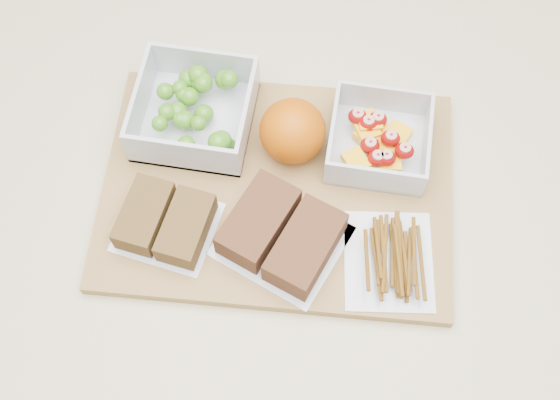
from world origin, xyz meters
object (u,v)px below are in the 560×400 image
(grape_container, at_px, (196,109))
(orange, at_px, (292,131))
(pretzel_bag, at_px, (390,257))
(cutting_board, at_px, (277,190))
(fruit_container, at_px, (378,141))
(sandwich_bag_left, at_px, (165,222))
(sandwich_bag_center, at_px, (282,235))

(grape_container, height_order, orange, orange)
(orange, distance_m, pretzel_bag, 0.19)
(cutting_board, distance_m, grape_container, 0.14)
(pretzel_bag, bearing_deg, fruit_container, 101.36)
(fruit_container, relative_size, pretzel_bag, 0.88)
(cutting_board, bearing_deg, sandwich_bag_left, -152.02)
(sandwich_bag_left, bearing_deg, sandwich_bag_center, 1.86)
(orange, bearing_deg, pretzel_bag, -44.52)
(fruit_container, bearing_deg, grape_container, 178.64)
(grape_container, distance_m, sandwich_bag_left, 0.15)
(cutting_board, height_order, grape_container, grape_container)
(sandwich_bag_center, bearing_deg, orange, 93.34)
(orange, height_order, sandwich_bag_left, orange)
(grape_container, bearing_deg, fruit_container, -1.36)
(sandwich_bag_left, xyz_separation_m, sandwich_bag_center, (0.14, 0.00, 0.00))
(grape_container, distance_m, pretzel_bag, 0.30)
(grape_container, distance_m, sandwich_bag_center, 0.20)
(cutting_board, xyz_separation_m, grape_container, (-0.11, 0.08, 0.03))
(fruit_container, bearing_deg, cutting_board, -147.47)
(sandwich_bag_center, bearing_deg, grape_container, 131.94)
(sandwich_bag_center, bearing_deg, pretzel_bag, -2.16)
(orange, bearing_deg, sandwich_bag_left, -134.60)
(fruit_container, relative_size, orange, 1.48)
(orange, bearing_deg, fruit_container, 8.51)
(cutting_board, relative_size, pretzel_bag, 3.12)
(grape_container, height_order, sandwich_bag_left, grape_container)
(grape_container, bearing_deg, sandwich_bag_left, -91.50)
(cutting_board, relative_size, fruit_container, 3.54)
(grape_container, relative_size, sandwich_bag_left, 1.12)
(pretzel_bag, bearing_deg, cutting_board, 152.43)
(cutting_board, height_order, sandwich_bag_left, sandwich_bag_left)
(pretzel_bag, bearing_deg, grape_container, 149.51)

